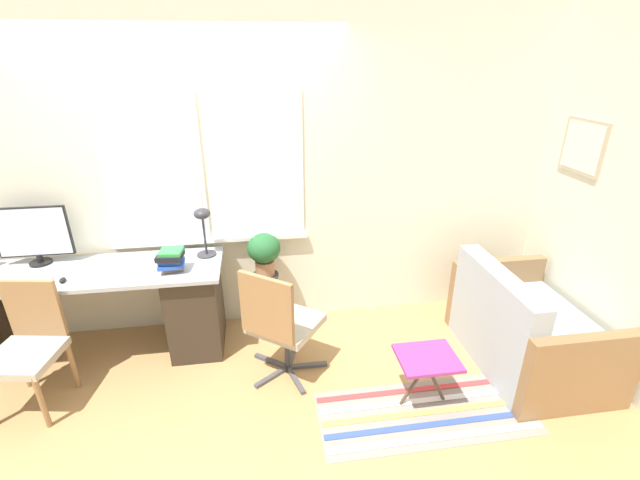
# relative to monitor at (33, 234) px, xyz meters

# --- Properties ---
(ground_plane) EXTENTS (14.00, 14.00, 0.00)m
(ground_plane) POSITION_rel_monitor_xyz_m (1.19, -0.49, -1.02)
(ground_plane) COLOR tan
(wall_back_with_window) EXTENTS (9.00, 0.12, 2.70)m
(wall_back_with_window) POSITION_rel_monitor_xyz_m (1.20, 0.19, 0.33)
(wall_back_with_window) COLOR beige
(wall_back_with_window) RESTS_ON ground_plane
(wall_right_with_picture) EXTENTS (0.08, 9.00, 2.70)m
(wall_right_with_picture) POSITION_rel_monitor_xyz_m (4.30, -0.49, 0.33)
(wall_right_with_picture) COLOR beige
(wall_right_with_picture) RESTS_ON ground_plane
(desk) EXTENTS (2.20, 0.60, 0.77)m
(desk) POSITION_rel_monitor_xyz_m (0.30, -0.19, -0.60)
(desk) COLOR #9EA3A8
(desk) RESTS_ON ground_plane
(monitor) EXTENTS (0.54, 0.16, 0.47)m
(monitor) POSITION_rel_monitor_xyz_m (0.00, 0.00, 0.00)
(monitor) COLOR black
(monitor) RESTS_ON desk
(keyboard) EXTENTS (0.36, 0.13, 0.02)m
(keyboard) POSITION_rel_monitor_xyz_m (0.02, -0.33, -0.24)
(keyboard) COLOR silver
(keyboard) RESTS_ON desk
(mouse) EXTENTS (0.04, 0.07, 0.03)m
(mouse) POSITION_rel_monitor_xyz_m (0.29, -0.35, -0.23)
(mouse) COLOR black
(mouse) RESTS_ON desk
(desk_lamp) EXTENTS (0.16, 0.16, 0.40)m
(desk_lamp) POSITION_rel_monitor_xyz_m (1.28, -0.04, 0.04)
(desk_lamp) COLOR #2D2D33
(desk_lamp) RESTS_ON desk
(book_stack) EXTENTS (0.20, 0.19, 0.18)m
(book_stack) POSITION_rel_monitor_xyz_m (1.05, -0.28, -0.15)
(book_stack) COLOR olive
(book_stack) RESTS_ON desk
(desk_chair_wooden) EXTENTS (0.49, 0.50, 0.89)m
(desk_chair_wooden) POSITION_rel_monitor_xyz_m (0.11, -0.65, -0.55)
(desk_chair_wooden) COLOR olive
(desk_chair_wooden) RESTS_ON ground_plane
(office_chair_swivel) EXTENTS (0.64, 0.65, 0.94)m
(office_chair_swivel) POSITION_rel_monitor_xyz_m (1.83, -0.67, -0.54)
(office_chair_swivel) COLOR #47474C
(office_chair_swivel) RESTS_ON ground_plane
(couch_loveseat) EXTENTS (0.84, 1.21, 0.82)m
(couch_loveseat) POSITION_rel_monitor_xyz_m (3.75, -0.78, -0.74)
(couch_loveseat) COLOR #9EA8B2
(couch_loveseat) RESTS_ON ground_plane
(plant_stand) EXTENTS (0.23, 0.23, 0.55)m
(plant_stand) POSITION_rel_monitor_xyz_m (1.74, -0.03, -0.54)
(plant_stand) COLOR #333338
(plant_stand) RESTS_ON ground_plane
(potted_plant) EXTENTS (0.28, 0.28, 0.37)m
(potted_plant) POSITION_rel_monitor_xyz_m (1.74, -0.03, -0.25)
(potted_plant) COLOR #9E6B4C
(potted_plant) RESTS_ON plant_stand
(floor_rug_striped) EXTENTS (1.49, 0.60, 0.01)m
(floor_rug_striped) POSITION_rel_monitor_xyz_m (2.78, -1.20, -1.02)
(floor_rug_striped) COLOR gray
(floor_rug_striped) RESTS_ON ground_plane
(folding_stool) EXTENTS (0.40, 0.34, 0.41)m
(folding_stool) POSITION_rel_monitor_xyz_m (2.80, -1.10, -0.66)
(folding_stool) COLOR #93337A
(folding_stool) RESTS_ON ground_plane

